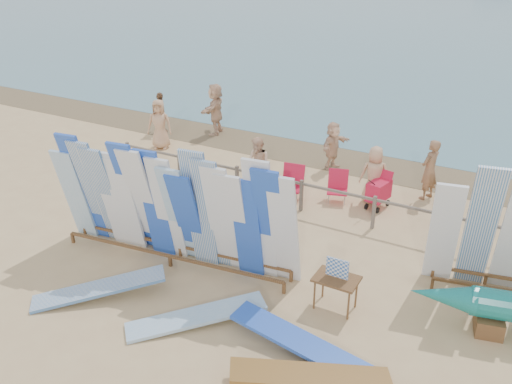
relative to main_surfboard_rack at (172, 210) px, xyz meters
The scene contains 20 objects.
ground 2.07m from the main_surfboard_rack, 24.81° to the left, with size 160.00×160.00×0.00m, color tan.
wet_sand_strip 8.11m from the main_surfboard_rack, 79.55° to the left, with size 40.00×2.60×0.01m, color brown.
fence 4.01m from the main_surfboard_rack, 68.43° to the left, with size 12.08×0.08×0.90m.
main_surfboard_rack is the anchor object (origin of this frame).
side_surfboard_rack 6.76m from the main_surfboard_rack, 18.75° to the left, with size 2.68×1.22×2.93m.
vendor_table 3.93m from the main_surfboard_rack, ahead, with size 0.86×0.61×1.14m.
flat_board_e 2.35m from the main_surfboard_rack, 106.74° to the right, with size 0.56×2.70×0.07m, color silver.
flat_board_b 2.62m from the main_surfboard_rack, 43.47° to the right, with size 0.56×2.70×0.07m, color #89B7DC.
flat_board_d 4.16m from the main_surfboard_rack, 19.50° to the right, with size 0.56×2.70×0.07m, color blue.
flat_board_c 4.83m from the main_surfboard_rack, 24.88° to the right, with size 0.56×2.70×0.07m, color #986529.
beach_chair_left 4.42m from the main_surfboard_rack, 77.92° to the left, with size 0.70×0.72×0.97m.
beach_chair_right 5.25m from the main_surfboard_rack, 66.04° to the left, with size 0.71×0.72×0.88m.
stroller 5.89m from the main_surfboard_rack, 56.56° to the left, with size 0.65×0.83×1.01m.
beachgoer_extra_1 9.13m from the main_surfboard_rack, 129.75° to the left, with size 0.90×0.39×1.54m, color #8C6042.
beachgoer_11 8.88m from the main_surfboard_rack, 116.75° to the left, with size 1.75×0.57×1.89m, color beige.
beachgoer_7 7.44m from the main_surfboard_rack, 55.25° to the left, with size 0.63×0.35×1.74m, color #8C6042.
beachgoer_6 5.96m from the main_surfboard_rack, 60.14° to the left, with size 0.79×0.38×1.62m, color tan.
beachgoer_2 4.31m from the main_surfboard_rack, 92.74° to the left, with size 0.78×0.37×1.60m, color beige.
beachgoer_5 6.97m from the main_surfboard_rack, 81.12° to the left, with size 1.42×0.46×1.53m, color beige.
beachgoer_0 7.47m from the main_surfboard_rack, 130.46° to the left, with size 0.85×0.40×1.74m, color tan.
Camera 1 is at (5.24, -9.00, 6.76)m, focal length 38.00 mm.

